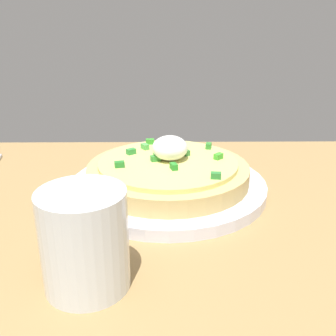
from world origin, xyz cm
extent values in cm
cube|color=#9D7B4B|center=(0.00, 0.00, 1.38)|extent=(106.83, 69.38, 2.76)
cylinder|color=white|center=(4.13, -11.34, 3.55)|extent=(27.75, 27.75, 1.59)
cylinder|color=tan|center=(4.13, -11.34, 5.57)|extent=(22.76, 22.76, 2.44)
cylinder|color=#DAD374|center=(4.13, -11.34, 7.09)|extent=(19.50, 19.50, 0.62)
ellipsoid|color=white|center=(3.85, -12.05, 9.10)|extent=(5.01, 5.01, 3.39)
cube|color=#328B3C|center=(9.50, -14.32, 7.80)|extent=(1.50, 1.40, 0.80)
cube|color=#51B350|center=(7.58, -16.58, 7.80)|extent=(1.38, 1.51, 0.80)
cube|color=green|center=(-3.01, -12.10, 7.80)|extent=(1.47, 1.47, 0.80)
cube|color=#377D37|center=(1.54, -13.83, 7.80)|extent=(1.33, 1.51, 0.80)
cube|color=#287C2E|center=(10.66, -9.05, 7.80)|extent=(1.43, 1.07, 0.80)
cube|color=green|center=(6.89, -19.11, 7.80)|extent=(1.34, 0.91, 0.80)
cube|color=#358C37|center=(5.88, -11.36, 7.80)|extent=(1.48, 1.20, 0.80)
cube|color=#27872A|center=(3.40, -8.22, 7.80)|extent=(1.14, 1.46, 0.80)
cube|color=#30832E|center=(-2.13, -16.81, 7.80)|extent=(1.06, 1.42, 0.80)
cube|color=green|center=(5.74, -13.56, 7.80)|extent=(1.15, 1.46, 0.80)
cube|color=#2E7E36|center=(-1.78, -5.01, 7.80)|extent=(1.36, 0.94, 0.80)
cylinder|color=silver|center=(11.89, 9.51, 7.57)|extent=(8.00, 8.00, 9.62)
cylinder|color=#AC611D|center=(11.89, 9.51, 7.13)|extent=(7.04, 7.04, 7.94)
camera|label=1|loc=(4.70, 40.33, 26.64)|focal=42.19mm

